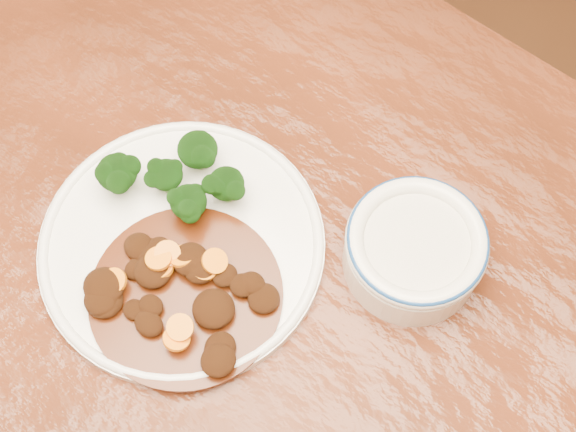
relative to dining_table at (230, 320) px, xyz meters
The scene contains 5 objects.
dining_table is the anchor object (origin of this frame).
dinner_plate 0.11m from the dining_table, 169.51° to the left, with size 0.29×0.29×0.02m.
broccoli_florets 0.17m from the dining_table, 151.35° to the left, with size 0.14×0.11×0.05m.
mince_stew 0.11m from the dining_table, 137.04° to the right, with size 0.19×0.19×0.03m.
dip_bowl 0.22m from the dining_table, 47.85° to the left, with size 0.14×0.14×0.06m.
Camera 1 is at (0.22, -0.18, 1.51)m, focal length 50.00 mm.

